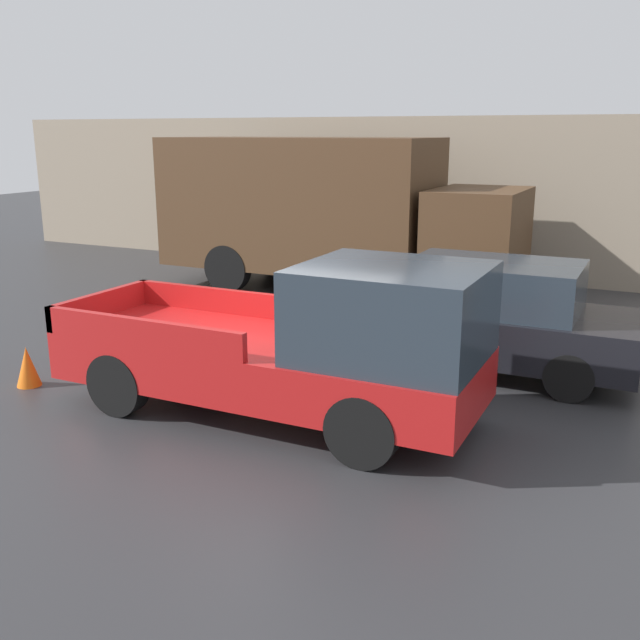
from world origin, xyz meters
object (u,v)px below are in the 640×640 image
delivery_truck (326,209)px  traffic_cone (28,367)px  pickup_truck (304,346)px  car (486,316)px

delivery_truck → traffic_cone: delivery_truck is taller
pickup_truck → car: 3.32m
delivery_truck → traffic_cone: size_ratio=14.04×
pickup_truck → delivery_truck: delivery_truck is taller
pickup_truck → car: pickup_truck is taller
delivery_truck → car: bearing=-41.5°
pickup_truck → delivery_truck: bearing=113.4°
car → traffic_cone: 6.63m
car → traffic_cone: bearing=-147.7°
delivery_truck → traffic_cone: (-1.05, -7.54, -1.53)m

